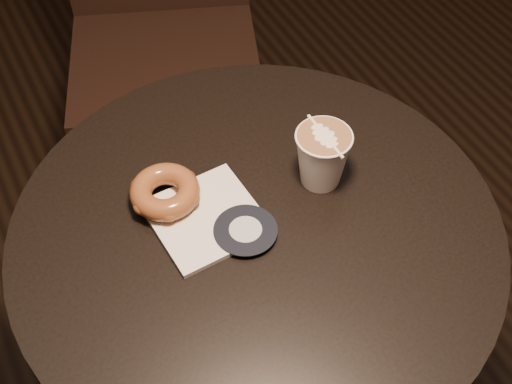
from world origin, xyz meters
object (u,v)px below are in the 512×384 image
(cafe_table, at_px, (256,300))
(pastry_bag, at_px, (206,218))
(doughnut, at_px, (165,192))
(latte_cup, at_px, (322,158))

(cafe_table, height_order, pastry_bag, pastry_bag)
(pastry_bag, bearing_deg, cafe_table, -40.23)
(doughnut, bearing_deg, cafe_table, -45.89)
(latte_cup, bearing_deg, cafe_table, -164.52)
(cafe_table, xyz_separation_m, pastry_bag, (-0.06, 0.04, 0.20))
(cafe_table, relative_size, doughnut, 7.43)
(pastry_bag, distance_m, doughnut, 0.07)
(cafe_table, height_order, latte_cup, latte_cup)
(cafe_table, xyz_separation_m, doughnut, (-0.10, 0.10, 0.22))
(cafe_table, distance_m, doughnut, 0.26)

